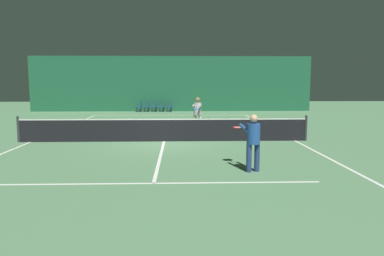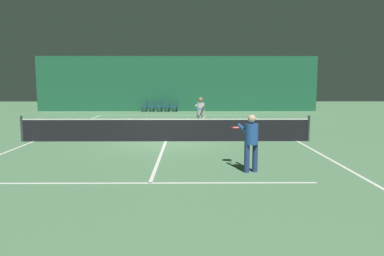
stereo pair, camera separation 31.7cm
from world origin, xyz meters
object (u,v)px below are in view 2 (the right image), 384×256
(player_near, at_px, (251,139))
(courtside_chair_1, at_px, (153,106))
(tennis_net, at_px, (166,129))
(courtside_chair_4, at_px, (176,106))
(courtside_chair_3, at_px, (168,106))
(player_far, at_px, (200,112))
(courtside_chair_2, at_px, (161,106))
(courtside_chair_0, at_px, (145,106))

(player_near, bearing_deg, courtside_chair_1, -4.19)
(tennis_net, relative_size, courtside_chair_1, 14.29)
(courtside_chair_4, bearing_deg, courtside_chair_3, -90.00)
(tennis_net, height_order, player_near, player_near)
(tennis_net, relative_size, courtside_chair_4, 14.29)
(player_near, relative_size, courtside_chair_1, 1.90)
(player_near, bearing_deg, player_far, -9.23)
(tennis_net, height_order, player_far, player_far)
(player_near, relative_size, courtside_chair_2, 1.90)
(player_far, bearing_deg, tennis_net, -20.26)
(courtside_chair_2, xyz_separation_m, courtside_chair_4, (1.24, 0.00, 0.00))
(player_near, height_order, courtside_chair_2, player_near)
(player_far, bearing_deg, courtside_chair_1, -156.71)
(courtside_chair_2, bearing_deg, player_far, 13.39)
(player_near, bearing_deg, courtside_chair_4, -9.29)
(courtside_chair_4, bearing_deg, courtside_chair_1, -90.00)
(courtside_chair_1, bearing_deg, courtside_chair_3, 90.00)
(player_far, bearing_deg, player_near, 14.89)
(courtside_chair_0, bearing_deg, courtside_chair_4, 90.00)
(player_far, xyz_separation_m, courtside_chair_0, (-4.09, 11.98, -0.50))
(tennis_net, relative_size, courtside_chair_0, 14.29)
(courtside_chair_3, bearing_deg, courtside_chair_4, 90.00)
(player_far, xyz_separation_m, courtside_chair_1, (-3.47, 11.98, -0.50))
(tennis_net, relative_size, courtside_chair_3, 14.29)
(tennis_net, height_order, courtside_chair_2, tennis_net)
(tennis_net, height_order, courtside_chair_3, tennis_net)
(courtside_chair_0, xyz_separation_m, courtside_chair_2, (1.24, 0.00, 0.00))
(player_far, bearing_deg, courtside_chair_0, -154.02)
(tennis_net, xyz_separation_m, courtside_chair_4, (-0.08, 14.95, -0.03))
(courtside_chair_3, bearing_deg, courtside_chair_2, -90.00)
(courtside_chair_1, relative_size, courtside_chair_4, 1.00)
(player_near, relative_size, courtside_chair_0, 1.90)
(player_far, height_order, courtside_chair_2, player_far)
(player_near, height_order, courtside_chair_4, player_near)
(tennis_net, distance_m, courtside_chair_3, 14.96)
(player_near, height_order, courtside_chair_0, player_near)
(player_far, height_order, courtside_chair_0, player_far)
(tennis_net, height_order, courtside_chair_0, tennis_net)
(courtside_chair_2, bearing_deg, courtside_chair_1, -90.00)
(courtside_chair_4, bearing_deg, courtside_chair_2, -90.00)
(tennis_net, distance_m, courtside_chair_4, 14.95)
(courtside_chair_0, distance_m, courtside_chair_1, 0.62)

